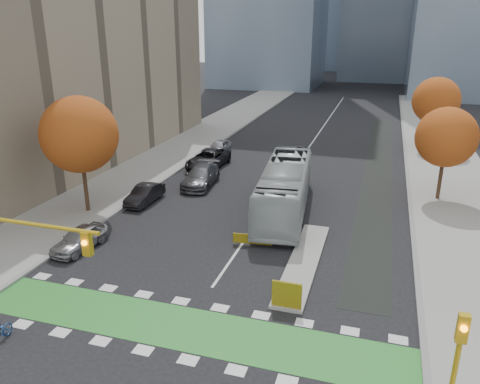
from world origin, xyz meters
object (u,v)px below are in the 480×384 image
Objects in this scene: parked_car_d at (208,159)px; bus at (285,188)px; hazard_board at (287,295)px; parked_car_c at (201,176)px; parked_car_a at (80,239)px; traffic_signal_east at (458,351)px; parked_car_b at (145,194)px; tree_east_near at (446,137)px; parked_car_e at (219,147)px; tree_east_far at (436,101)px; tree_west at (79,135)px.

bus is at bearing -42.01° from parked_car_d.
parked_car_c reaches higher than hazard_board.
hazard_board is 0.36× the size of parked_car_a.
parked_car_b is at bearing 141.78° from traffic_signal_east.
tree_east_near reaches higher than traffic_signal_east.
parked_car_a is 23.15m from parked_car_e.
bus is at bearing -151.82° from tree_east_near.
parked_car_b is at bearing -161.20° from tree_east_near.
traffic_signal_east is at bearing -54.78° from parked_car_c.
tree_east_near reaches higher than parked_car_c.
parked_car_b is 0.69× the size of parked_car_d.
tree_east_near reaches higher than parked_car_a.
traffic_signal_east is 20.93m from parked_car_a.
hazard_board is 16.81m from parked_car_b.
traffic_signal_east is (6.50, -4.71, 1.93)m from hazard_board.
tree_east_near is 1.19× the size of parked_car_d.
hazard_board is at bearing -83.42° from bus.
parked_car_d is at bearing 99.51° from parked_car_c.
parked_car_c is at bearing -136.31° from tree_east_far.
parked_car_a is 0.66× the size of parked_car_d.
parked_car_b is 0.75× the size of parked_car_c.
hazard_board is 19.93m from tree_east_near.
parked_car_b is at bearing -90.60° from parked_car_e.
tree_east_near is (24.00, 10.00, -0.75)m from tree_west.
traffic_signal_east is 0.32× the size of bus.
hazard_board is 0.34× the size of parked_car_e.
tree_east_far reaches higher than parked_car_a.
traffic_signal_east is 35.94m from parked_car_e.
bus is 2.32× the size of parked_car_c.
tree_west reaches higher than parked_car_b.
tree_east_near is 20.41m from parked_car_d.
parked_car_c is 10.29m from parked_car_e.
tree_west reaches higher than tree_east_near.
tree_east_far is at bearing 39.04° from parked_car_c.
parked_car_c is (2.50, 5.00, 0.12)m from parked_car_b.
bus is (-10.69, -5.73, -3.10)m from tree_east_near.
tree_east_far reaches higher than traffic_signal_east.
tree_east_far is at bearing 34.39° from parked_car_d.
parked_car_d is (-19.78, 2.94, -4.04)m from tree_east_near.
parked_car_e is (-0.70, 5.00, -0.13)m from parked_car_d.
parked_car_a is at bearing -92.21° from parked_car_d.
parked_car_b is (-21.50, -23.15, -4.57)m from tree_east_far.
hazard_board is at bearing -58.77° from parked_car_d.
parked_car_b is (-19.50, 15.36, -2.06)m from traffic_signal_east.
tree_east_far is 1.29× the size of parked_car_d.
bus reaches higher than parked_car_e.
parked_car_a is 8.05m from parked_car_b.
traffic_signal_east is 0.69× the size of parked_car_d.
tree_east_far is (8.50, 33.80, 4.44)m from hazard_board.
hazard_board reaches higher than parked_car_a.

